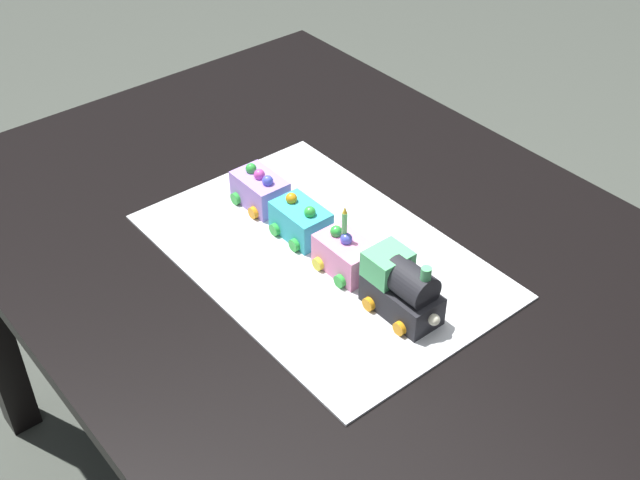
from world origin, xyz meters
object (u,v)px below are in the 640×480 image
(cake_car_flatbed_turquoise, at_px, (301,221))
(cake_car_hopper_lavender, at_px, (260,190))
(dining_table, at_px, (325,288))
(cake_locomotive, at_px, (402,288))
(birthday_candle, at_px, (345,220))
(cake_car_caboose_bubblegum, at_px, (346,255))

(cake_car_flatbed_turquoise, distance_m, cake_car_hopper_lavender, 0.12)
(dining_table, xyz_separation_m, cake_locomotive, (-0.21, 0.02, 0.16))
(cake_car_flatbed_turquoise, bearing_deg, birthday_candle, -180.00)
(cake_car_flatbed_turquoise, height_order, cake_car_hopper_lavender, same)
(cake_locomotive, relative_size, birthday_candle, 2.78)
(dining_table, bearing_deg, cake_car_hopper_lavender, 8.57)
(cake_locomotive, xyz_separation_m, cake_car_hopper_lavender, (0.36, 0.00, -0.02))
(cake_car_flatbed_turquoise, relative_size, cake_car_hopper_lavender, 1.00)
(cake_car_hopper_lavender, bearing_deg, dining_table, -171.43)
(dining_table, height_order, cake_locomotive, cake_locomotive)
(cake_locomotive, xyz_separation_m, cake_car_caboose_bubblegum, (0.13, 0.00, -0.02))
(dining_table, bearing_deg, birthday_candle, 162.45)
(dining_table, relative_size, birthday_candle, 27.78)
(cake_locomotive, height_order, cake_car_hopper_lavender, cake_locomotive)
(cake_car_caboose_bubblegum, height_order, birthday_candle, birthday_candle)
(dining_table, height_order, cake_car_flatbed_turquoise, cake_car_flatbed_turquoise)
(cake_car_caboose_bubblegum, height_order, cake_car_flatbed_turquoise, same)
(dining_table, relative_size, cake_car_flatbed_turquoise, 14.00)
(cake_car_flatbed_turquoise, xyz_separation_m, cake_car_hopper_lavender, (0.12, 0.00, 0.00))
(cake_car_flatbed_turquoise, bearing_deg, cake_locomotive, -180.00)
(cake_car_caboose_bubblegum, relative_size, cake_car_flatbed_turquoise, 1.00)
(cake_locomotive, xyz_separation_m, cake_car_flatbed_turquoise, (0.25, 0.00, -0.02))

